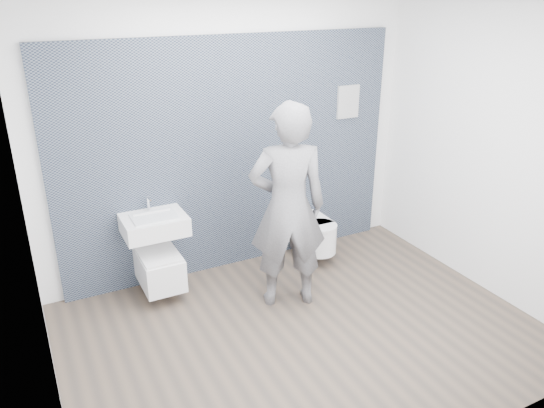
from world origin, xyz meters
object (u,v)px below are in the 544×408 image
toilet_square (159,267)px  visitor (288,207)px  toilet_rounded (314,234)px  washbasin (154,224)px

toilet_square → visitor: size_ratio=0.37×
toilet_square → visitor: bearing=-31.5°
toilet_rounded → washbasin: bearing=177.1°
washbasin → toilet_rounded: bearing=-2.9°
washbasin → toilet_square: bearing=-90.0°
washbasin → toilet_square: size_ratio=0.81×
toilet_square → visitor: 1.40m
toilet_rounded → visitor: bearing=-137.9°
washbasin → toilet_rounded: size_ratio=0.97×
washbasin → toilet_rounded: (1.72, -0.09, -0.44)m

